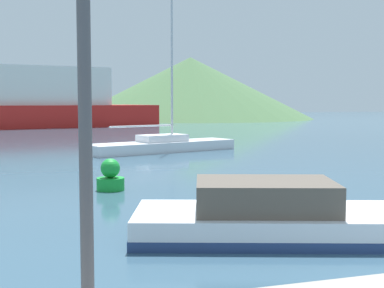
% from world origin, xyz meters
% --- Properties ---
extents(motorboat_near, '(7.69, 4.49, 2.23)m').
position_xyz_m(motorboat_near, '(-0.27, 4.53, 0.35)').
color(motorboat_near, silver).
rests_on(motorboat_near, ground_plane).
extents(sailboat_inner, '(8.90, 4.80, 10.38)m').
position_xyz_m(sailboat_inner, '(0.98, 23.75, 0.41)').
color(sailboat_inner, silver).
rests_on(sailboat_inner, ground_plane).
extents(buoy_marker, '(0.87, 0.87, 1.00)m').
position_xyz_m(buoy_marker, '(-3.73, 11.75, 0.41)').
color(buoy_marker, green).
rests_on(buoy_marker, ground_plane).
extents(hill_central, '(39.81, 39.81, 10.00)m').
position_xyz_m(hill_central, '(19.80, 79.41, 5.00)').
color(hill_central, '#476B42').
rests_on(hill_central, ground_plane).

